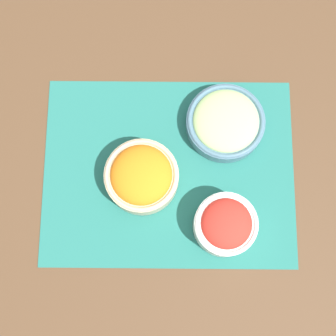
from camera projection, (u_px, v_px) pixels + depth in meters
ground_plane at (168, 171)px, 1.01m from camera, size 3.00×3.00×0.00m
placemat at (168, 171)px, 1.01m from camera, size 0.54×0.41×0.00m
tomato_bowl at (224, 225)px, 0.94m from camera, size 0.13×0.13×0.08m
cucumber_bowl at (225, 122)px, 1.00m from camera, size 0.17×0.17×0.05m
carrot_bowl at (141, 176)px, 0.96m from camera, size 0.15×0.15×0.08m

